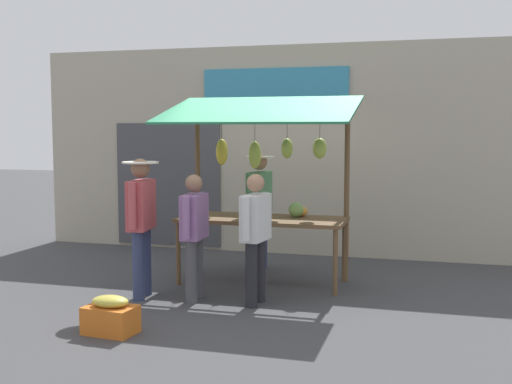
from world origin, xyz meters
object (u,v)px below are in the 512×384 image
(produce_crate_near, at_px, (111,316))
(shopper_with_shopping_bag, at_px, (141,216))
(vendor_with_sunhat, at_px, (259,201))
(shopper_in_grey_tee, at_px, (194,229))
(shopper_in_striped_shirt, at_px, (256,231))
(market_stall, at_px, (264,168))

(produce_crate_near, bearing_deg, shopper_with_shopping_bag, -77.18)
(vendor_with_sunhat, distance_m, produce_crate_near, 3.41)
(shopper_in_grey_tee, height_order, shopper_in_striped_shirt, shopper_in_striped_shirt)
(market_stall, distance_m, shopper_with_shopping_bag, 1.76)
(market_stall, relative_size, vendor_with_sunhat, 1.47)
(shopper_in_grey_tee, distance_m, produce_crate_near, 1.62)
(market_stall, bearing_deg, produce_crate_near, 70.25)
(market_stall, relative_size, produce_crate_near, 4.64)
(vendor_with_sunhat, relative_size, shopper_with_shopping_bag, 1.00)
(vendor_with_sunhat, relative_size, shopper_in_grey_tee, 1.12)
(vendor_with_sunhat, bearing_deg, market_stall, 25.40)
(market_stall, bearing_deg, vendor_with_sunhat, -70.04)
(shopper_in_grey_tee, distance_m, shopper_with_shopping_bag, 0.68)
(shopper_with_shopping_bag, bearing_deg, vendor_with_sunhat, -34.37)
(market_stall, distance_m, produce_crate_near, 3.01)
(shopper_in_striped_shirt, bearing_deg, produce_crate_near, 149.40)
(vendor_with_sunhat, relative_size, shopper_in_striped_shirt, 1.10)
(shopper_with_shopping_bag, relative_size, produce_crate_near, 3.15)
(market_stall, bearing_deg, shopper_in_striped_shirt, 100.35)
(market_stall, relative_size, shopper_with_shopping_bag, 1.47)
(produce_crate_near, bearing_deg, shopper_in_grey_tee, -103.73)
(shopper_in_striped_shirt, xyz_separation_m, produce_crate_near, (1.10, 1.44, -0.70))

